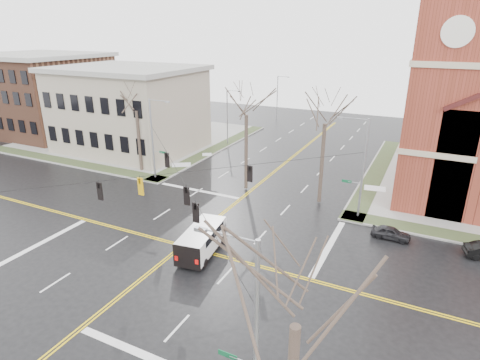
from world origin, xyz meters
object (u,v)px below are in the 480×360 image
at_px(signal_pole_ne, 361,166).
at_px(signal_pole_nw, 153,137).
at_px(signal_pole_se, 252,332).
at_px(parked_car_a, 391,233).
at_px(tree_nw_far, 136,107).
at_px(tree_se, 296,313).
at_px(streetlight_north_b, 278,96).
at_px(tree_ne, 325,118).
at_px(cargo_van, 203,238).
at_px(tree_nw_near, 246,110).
at_px(streetlight_north_a, 228,115).

relative_size(signal_pole_ne, signal_pole_nw, 1.00).
relative_size(signal_pole_se, parked_car_a, 2.90).
bearing_deg(tree_nw_far, tree_se, -43.01).
bearing_deg(streetlight_north_b, tree_ne, -62.65).
distance_m(signal_pole_se, tree_se, 4.51).
bearing_deg(tree_se, signal_pole_se, 139.18).
bearing_deg(signal_pole_ne, tree_ne, 157.95).
distance_m(cargo_van, tree_ne, 15.99).
relative_size(tree_nw_far, tree_nw_near, 0.91).
relative_size(signal_pole_nw, streetlight_north_b, 1.12).
bearing_deg(tree_nw_near, streetlight_north_b, 105.98).
relative_size(signal_pole_ne, streetlight_north_a, 1.12).
height_order(streetlight_north_b, tree_se, tree_se).
distance_m(tree_nw_near, tree_se, 30.25).
relative_size(signal_pole_ne, cargo_van, 1.59).
bearing_deg(signal_pole_nw, parked_car_a, -6.43).
height_order(signal_pole_ne, signal_pole_se, same).
relative_size(signal_pole_nw, signal_pole_se, 1.00).
relative_size(streetlight_north_a, tree_nw_far, 0.74).
relative_size(streetlight_north_b, tree_nw_near, 0.67).
height_order(signal_pole_nw, streetlight_north_a, signal_pole_nw).
distance_m(tree_nw_far, tree_ne, 22.01).
distance_m(parked_car_a, tree_se, 23.42).
bearing_deg(tree_nw_near, parked_car_a, -16.46).
height_order(streetlight_north_b, tree_ne, tree_ne).
distance_m(signal_pole_nw, signal_pole_se, 32.28).
height_order(parked_car_a, tree_se, tree_se).
distance_m(signal_pole_ne, signal_pole_nw, 22.64).
bearing_deg(streetlight_north_a, tree_nw_far, -104.57).
height_order(streetlight_north_b, parked_car_a, streetlight_north_b).
distance_m(signal_pole_nw, tree_nw_far, 4.56).
xyz_separation_m(signal_pole_nw, parked_car_a, (26.01, -2.93, -4.42)).
relative_size(signal_pole_nw, streetlight_north_a, 1.12).
bearing_deg(cargo_van, streetlight_north_a, 106.12).
relative_size(parked_car_a, tree_nw_near, 0.26).
xyz_separation_m(streetlight_north_b, tree_ne, (18.06, -34.91, 4.02)).
bearing_deg(tree_nw_far, signal_pole_ne, -2.96).
bearing_deg(parked_car_a, signal_pole_nw, 84.30).
bearing_deg(cargo_van, signal_pole_nw, 130.85).
bearing_deg(parked_car_a, tree_nw_far, 82.43).
distance_m(signal_pole_ne, tree_nw_near, 12.62).
bearing_deg(signal_pole_se, signal_pole_nw, 134.55).
distance_m(streetlight_north_b, parked_car_a, 47.04).
bearing_deg(tree_ne, tree_se, -76.74).
height_order(tree_nw_far, tree_se, tree_se).
distance_m(signal_pole_ne, tree_ne, 5.51).
height_order(streetlight_north_a, cargo_van, streetlight_north_a).
xyz_separation_m(cargo_van, tree_nw_near, (-2.62, 13.18, 7.38)).
height_order(cargo_van, tree_ne, tree_ne).
bearing_deg(signal_pole_se, cargo_van, 129.31).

